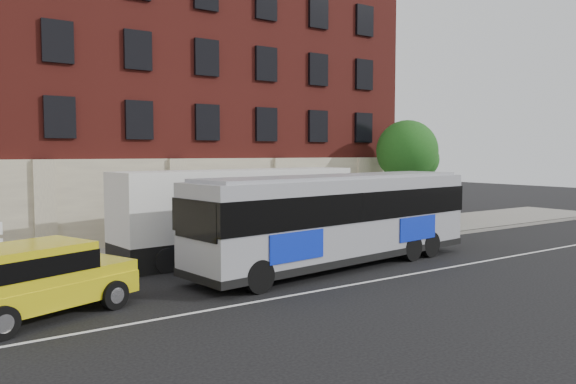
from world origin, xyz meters
TOP-DOWN VIEW (x-y plane):
  - ground at (0.00, 0.00)m, footprint 120.00×120.00m
  - sidewalk at (0.00, 9.00)m, footprint 60.00×6.00m
  - kerb at (0.00, 6.00)m, footprint 60.00×0.25m
  - lane_line at (0.00, 0.50)m, footprint 60.00×0.12m
  - building at (-0.01, 16.92)m, footprint 30.00×12.10m
  - street_tree at (13.54, 9.48)m, footprint 3.60×3.60m
  - city_bus at (3.01, 3.12)m, footprint 13.26×4.30m
  - yellow_suv at (-8.15, 2.45)m, footprint 5.38×3.62m
  - shipping_container at (1.01, 7.28)m, footprint 11.29×3.31m

SIDE VIEW (x-z plane):
  - ground at x=0.00m, z-range 0.00..0.00m
  - lane_line at x=0.00m, z-range 0.00..0.01m
  - sidewalk at x=0.00m, z-range 0.00..0.15m
  - kerb at x=0.00m, z-range 0.00..0.15m
  - yellow_suv at x=-8.15m, z-range 0.15..2.15m
  - shipping_container at x=1.01m, z-range -0.02..3.69m
  - city_bus at x=3.01m, z-range 0.19..3.75m
  - street_tree at x=13.54m, z-range 1.31..7.51m
  - building at x=-0.01m, z-range 0.08..15.08m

